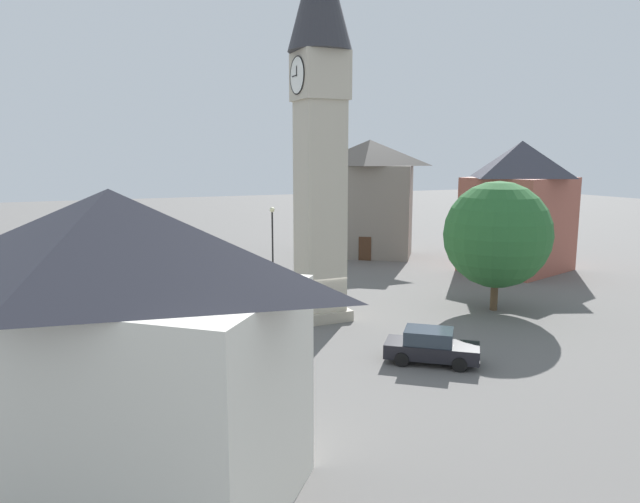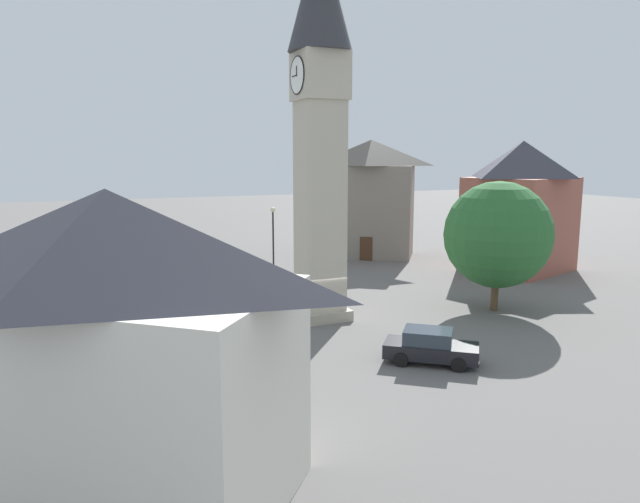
# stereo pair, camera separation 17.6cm
# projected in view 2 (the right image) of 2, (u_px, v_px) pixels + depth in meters

# --- Properties ---
(ground_plane) EXTENTS (200.00, 200.00, 0.00)m
(ground_plane) POSITION_uv_depth(u_px,v_px,m) (320.00, 318.00, 32.88)
(ground_plane) COLOR #605E5B
(clock_tower) EXTENTS (3.45, 3.45, 21.06)m
(clock_tower) POSITION_uv_depth(u_px,v_px,m) (320.00, 95.00, 30.86)
(clock_tower) COLOR #A59C89
(clock_tower) RESTS_ON ground
(car_blue_kerb) EXTENTS (1.89, 4.17, 1.53)m
(car_blue_kerb) POSITION_uv_depth(u_px,v_px,m) (174.00, 365.00, 23.39)
(car_blue_kerb) COLOR #236B38
(car_blue_kerb) RESTS_ON ground
(car_silver_kerb) EXTENTS (4.43, 3.44, 1.53)m
(car_silver_kerb) POSITION_uv_depth(u_px,v_px,m) (172.00, 295.00, 35.10)
(car_silver_kerb) COLOR gold
(car_silver_kerb) RESTS_ON ground
(car_red_corner) EXTENTS (3.90, 4.28, 1.53)m
(car_red_corner) POSITION_uv_depth(u_px,v_px,m) (430.00, 346.00, 25.61)
(car_red_corner) COLOR black
(car_red_corner) RESTS_ON ground
(car_white_side) EXTENTS (4.09, 4.13, 1.53)m
(car_white_side) POSITION_uv_depth(u_px,v_px,m) (77.00, 324.00, 28.94)
(car_white_side) COLOR black
(car_white_side) RESTS_ON ground
(car_black_far) EXTENTS (4.45, 2.89, 1.53)m
(car_black_far) POSITION_uv_depth(u_px,v_px,m) (198.00, 271.00, 42.30)
(car_black_far) COLOR #236B38
(car_black_far) RESTS_ON ground
(pedestrian) EXTENTS (0.55, 0.30, 1.69)m
(pedestrian) POSITION_uv_depth(u_px,v_px,m) (305.00, 266.00, 42.88)
(pedestrian) COLOR #706656
(pedestrian) RESTS_ON ground
(tree) EXTENTS (6.26, 6.26, 7.69)m
(tree) POSITION_uv_depth(u_px,v_px,m) (498.00, 235.00, 33.77)
(tree) COLOR brown
(tree) RESTS_ON ground
(building_shop_left) EXTENTS (8.97, 9.54, 10.53)m
(building_shop_left) POSITION_uv_depth(u_px,v_px,m) (371.00, 198.00, 52.43)
(building_shop_left) COLOR slate
(building_shop_left) RESTS_ON ground
(building_terrace_right) EXTENTS (8.68, 9.52, 10.28)m
(building_terrace_right) POSITION_uv_depth(u_px,v_px,m) (520.00, 205.00, 45.62)
(building_terrace_right) COLOR #995142
(building_terrace_right) RESTS_ON ground
(building_corner_back) EXTENTS (10.56, 10.94, 8.32)m
(building_corner_back) POSITION_uv_depth(u_px,v_px,m) (114.00, 345.00, 15.09)
(building_corner_back) COLOR silver
(building_corner_back) RESTS_ON ground
(lamp_post) EXTENTS (0.36, 0.36, 5.54)m
(lamp_post) POSITION_uv_depth(u_px,v_px,m) (273.00, 234.00, 40.99)
(lamp_post) COLOR black
(lamp_post) RESTS_ON ground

